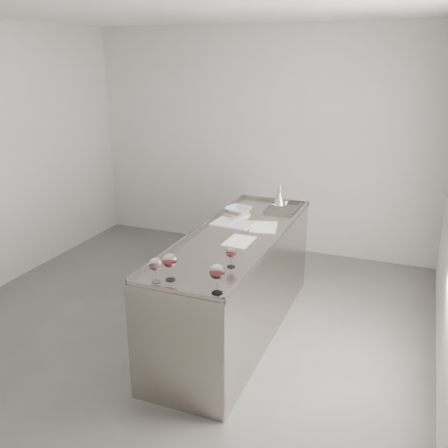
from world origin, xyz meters
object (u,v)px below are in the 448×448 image
at_px(counter, 235,284).
at_px(notebook, 233,223).
at_px(wine_glass_left, 155,265).
at_px(wine_glass_right, 217,272).
at_px(wine_funnel, 280,198).
at_px(ceramic_bowl, 239,210).
at_px(wine_glass_small, 231,253).
at_px(wine_glass_middle, 170,261).

height_order(counter, notebook, counter).
bearing_deg(wine_glass_left, notebook, 87.90).
relative_size(wine_glass_right, wine_funnel, 0.93).
height_order(counter, wine_glass_left, wine_glass_left).
relative_size(wine_glass_left, ceramic_bowl, 0.73).
xyz_separation_m(counter, wine_funnel, (0.09, 1.08, 0.54)).
bearing_deg(wine_glass_small, wine_glass_middle, -130.36).
bearing_deg(ceramic_bowl, counter, -72.34).
distance_m(wine_glass_left, wine_funnel, 2.18).
bearing_deg(ceramic_bowl, wine_glass_middle, -87.47).
xyz_separation_m(counter, ceramic_bowl, (-0.18, 0.56, 0.52)).
relative_size(counter, wine_glass_left, 13.47).
relative_size(wine_glass_left, wine_glass_small, 1.14).
relative_size(counter, wine_glass_small, 15.33).
distance_m(counter, wine_glass_middle, 1.19).
height_order(notebook, wine_funnel, wine_funnel).
relative_size(wine_glass_middle, wine_glass_right, 0.95).
bearing_deg(wine_glass_right, wine_glass_middle, 170.41).
xyz_separation_m(counter, wine_glass_left, (-0.19, -1.08, 0.60)).
relative_size(wine_glass_right, notebook, 0.53).
xyz_separation_m(notebook, ceramic_bowl, (-0.04, 0.26, 0.04)).
xyz_separation_m(counter, wine_glass_middle, (-0.11, -1.02, 0.61)).
relative_size(wine_glass_small, notebook, 0.40).
height_order(wine_glass_right, notebook, wine_glass_right).
bearing_deg(notebook, wine_glass_small, -64.76).
xyz_separation_m(wine_glass_left, notebook, (0.05, 1.38, -0.12)).
distance_m(wine_glass_middle, wine_glass_small, 0.49).
relative_size(notebook, wine_funnel, 1.75).
bearing_deg(wine_glass_right, wine_glass_small, 99.06).
xyz_separation_m(wine_glass_middle, ceramic_bowl, (-0.07, 1.58, -0.09)).
bearing_deg(wine_glass_middle, wine_glass_right, -9.59).
bearing_deg(counter, wine_glass_right, -75.73).
bearing_deg(wine_glass_small, counter, 107.65).
bearing_deg(wine_glass_right, notebook, 106.61).
height_order(wine_glass_middle, wine_funnel, wine_funnel).
xyz_separation_m(wine_glass_right, wine_funnel, (-0.19, 2.16, -0.08)).
height_order(ceramic_bowl, wine_funnel, wine_funnel).
xyz_separation_m(counter, wine_glass_small, (0.21, -0.65, 0.58)).
distance_m(wine_glass_middle, wine_funnel, 2.11).
relative_size(notebook, ceramic_bowl, 1.62).
relative_size(wine_glass_middle, wine_funnel, 0.88).
relative_size(wine_glass_small, wine_funnel, 0.69).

